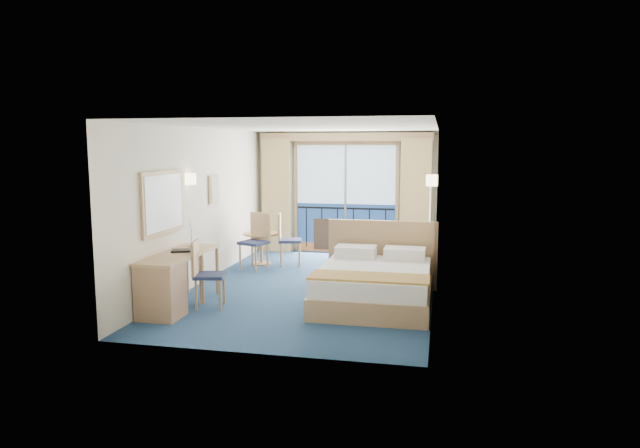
{
  "coord_description": "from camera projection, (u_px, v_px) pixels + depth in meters",
  "views": [
    {
      "loc": [
        2.09,
        -9.29,
        2.39
      ],
      "look_at": [
        0.06,
        0.2,
        1.05
      ],
      "focal_mm": 32.0,
      "sensor_mm": 36.0,
      "label": 1
    }
  ],
  "objects": [
    {
      "name": "curtain_right",
      "position": [
        416.0,
        198.0,
        12.24
      ],
      "size": [
        0.65,
        0.22,
        2.55
      ],
      "primitive_type": "cube",
      "color": "tan",
      "rests_on": "room_walls"
    },
    {
      "name": "folder",
      "position": [
        182.0,
        251.0,
        8.58
      ],
      "size": [
        0.36,
        0.31,
        0.03
      ],
      "primitive_type": "cube",
      "rotation": [
        0.0,
        0.0,
        0.37
      ],
      "color": "black",
      "rests_on": "desk"
    },
    {
      "name": "table_chair_b",
      "position": [
        257.0,
        237.0,
        11.12
      ],
      "size": [
        0.6,
        0.61,
        1.09
      ],
      "rotation": [
        0.0,
        0.0,
        -0.34
      ],
      "color": "#1F274A",
      "rests_on": "ground"
    },
    {
      "name": "phone",
      "position": [
        421.0,
        250.0,
        9.99
      ],
      "size": [
        0.2,
        0.16,
        0.09
      ],
      "primitive_type": "cube",
      "rotation": [
        0.0,
        0.0,
        -0.02
      ],
      "color": "silver",
      "rests_on": "nightstand"
    },
    {
      "name": "round_table",
      "position": [
        261.0,
        240.0,
        11.54
      ],
      "size": [
        0.71,
        0.71,
        0.64
      ],
      "color": "tan",
      "rests_on": "ground"
    },
    {
      "name": "nightstand",
      "position": [
        421.0,
        268.0,
        9.99
      ],
      "size": [
        0.4,
        0.38,
        0.53
      ],
      "primitive_type": "cube",
      "color": "#9F7254",
      "rests_on": "ground"
    },
    {
      "name": "table_chair_a",
      "position": [
        286.0,
        236.0,
        11.41
      ],
      "size": [
        0.55,
        0.55,
        1.05
      ],
      "rotation": [
        0.0,
        0.0,
        1.8
      ],
      "color": "#1F274A",
      "rests_on": "ground"
    },
    {
      "name": "pelmet",
      "position": [
        345.0,
        137.0,
        12.41
      ],
      "size": [
        3.8,
        0.25,
        0.18
      ],
      "primitive_type": "cube",
      "color": "tan",
      "rests_on": "room_walls"
    },
    {
      "name": "balcony_door",
      "position": [
        345.0,
        202.0,
        12.72
      ],
      "size": [
        2.36,
        0.03,
        2.52
      ],
      "color": "navy",
      "rests_on": "room_walls"
    },
    {
      "name": "floor_lamp",
      "position": [
        430.0,
        199.0,
        11.3
      ],
      "size": [
        0.24,
        0.24,
        1.77
      ],
      "color": "silver",
      "rests_on": "ground"
    },
    {
      "name": "floor",
      "position": [
        314.0,
        286.0,
        9.76
      ],
      "size": [
        6.5,
        6.5,
        0.0
      ],
      "primitive_type": "plane",
      "color": "navy",
      "rests_on": "ground"
    },
    {
      "name": "sconce_left",
      "position": [
        190.0,
        179.0,
        9.33
      ],
      "size": [
        0.18,
        0.18,
        0.18
      ],
      "primitive_type": "cylinder",
      "color": "beige",
      "rests_on": "room_walls"
    },
    {
      "name": "curtain_left",
      "position": [
        277.0,
        195.0,
        12.88
      ],
      "size": [
        0.65,
        0.22,
        2.55
      ],
      "primitive_type": "cube",
      "color": "tan",
      "rests_on": "room_walls"
    },
    {
      "name": "wall_print",
      "position": [
        214.0,
        189.0,
        10.39
      ],
      "size": [
        0.04,
        0.42,
        0.52
      ],
      "color": "tan",
      "rests_on": "room_walls"
    },
    {
      "name": "desk",
      "position": [
        165.0,
        284.0,
        8.04
      ],
      "size": [
        0.59,
        1.73,
        0.81
      ],
      "color": "tan",
      "rests_on": "ground"
    },
    {
      "name": "armchair",
      "position": [
        411.0,
        246.0,
        11.41
      ],
      "size": [
        0.94,
        0.96,
        0.79
      ],
      "primitive_type": "imported",
      "rotation": [
        0.0,
        0.0,
        3.26
      ],
      "color": "#495058",
      "rests_on": "ground"
    },
    {
      "name": "sconce_right",
      "position": [
        432.0,
        180.0,
        8.96
      ],
      "size": [
        0.18,
        0.18,
        0.18
      ],
      "primitive_type": "cylinder",
      "color": "beige",
      "rests_on": "room_walls"
    },
    {
      "name": "room_walls",
      "position": [
        314.0,
        183.0,
        9.52
      ],
      "size": [
        4.04,
        6.54,
        2.72
      ],
      "color": "silver",
      "rests_on": "ground"
    },
    {
      "name": "bed",
      "position": [
        375.0,
        283.0,
        8.65
      ],
      "size": [
        1.83,
        2.18,
        1.15
      ],
      "color": "tan",
      "rests_on": "ground"
    },
    {
      "name": "desk_lamp",
      "position": [
        191.0,
        224.0,
        8.92
      ],
      "size": [
        0.13,
        0.13,
        0.49
      ],
      "color": "silver",
      "rests_on": "desk"
    },
    {
      "name": "desk_chair",
      "position": [
        204.0,
        270.0,
        8.42
      ],
      "size": [
        0.53,
        0.52,
        1.01
      ],
      "rotation": [
        0.0,
        0.0,
        1.79
      ],
      "color": "#1F274A",
      "rests_on": "ground"
    },
    {
      "name": "mirror",
      "position": [
        163.0,
        202.0,
        8.5
      ],
      "size": [
        0.05,
        1.25,
        0.95
      ],
      "color": "tan",
      "rests_on": "room_walls"
    }
  ]
}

